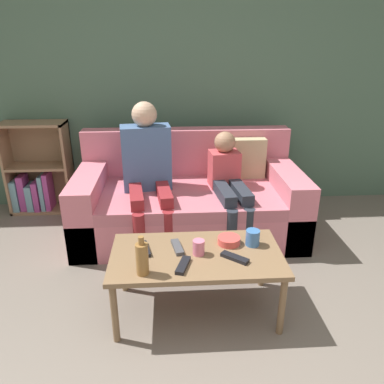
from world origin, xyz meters
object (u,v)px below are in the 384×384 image
Objects in this scene: cup_near at (253,238)px; tv_remote_2 at (183,265)px; person_adult at (147,164)px; tv_remote_1 at (235,258)px; coffee_table at (196,259)px; tv_remote_0 at (177,247)px; tv_remote_3 at (145,249)px; cup_far at (199,247)px; couch at (189,201)px; bottle at (142,258)px; snack_bowl at (229,240)px; person_child at (229,181)px; bookshelf at (38,176)px.

cup_near is 0.57× the size of tv_remote_2.
tv_remote_1 is at bearing -70.22° from person_adult.
coffee_table is 0.14m from tv_remote_0.
cup_near is 0.57× the size of tv_remote_3.
cup_far is at bearing -40.37° from tv_remote_0.
tv_remote_2 is (-0.11, -1.23, 0.15)m from couch.
cup_far is at bearing 29.28° from bottle.
cup_near is at bearing -1.03° from tv_remote_1.
tv_remote_1 is at bearing -88.02° from snack_bowl.
person_adult reaches higher than person_child.
bookshelf reaches higher than bottle.
bookshelf is at bearing 113.03° from tv_remote_3.
bottle is (-0.22, -0.05, 0.09)m from tv_remote_2.
bottle is at bearing -95.95° from person_adult.
coffee_table is 5.80× the size of tv_remote_2.
tv_remote_0 is (1.33, -1.57, 0.08)m from bookshelf.
bottle is (-0.66, -0.27, 0.05)m from cup_near.
tv_remote_2 is at bearing -84.97° from person_adult.
tv_remote_3 is at bearing -95.85° from person_adult.
tv_remote_1 is 0.54m from bottle.
snack_bowl is at bearing 42.04° from tv_remote_1.
bookshelf is 2.15m from bottle.
person_child reaches higher than couch.
tv_remote_0 is (-0.47, -0.02, -0.04)m from cup_near.
bookshelf is 2.23m from tv_remote_2.
coffee_table is (1.44, -1.63, 0.02)m from bookshelf.
coffee_table is at bearing 75.46° from tv_remote_2.
snack_bowl is (0.19, -0.99, 0.16)m from couch.
tv_remote_1 is 0.91× the size of tv_remote_3.
couch is 10.73× the size of tv_remote_3.
snack_bowl is at bearing -66.07° from person_adult.
couch is 10.72× the size of tv_remote_2.
tv_remote_2 is (-0.09, -0.14, 0.05)m from coffee_table.
coffee_table is at bearing -153.71° from snack_bowl.
tv_remote_0 is at bearing -97.34° from couch.
cup_far is 0.40× the size of bottle.
snack_bowl is (-0.01, 0.18, 0.01)m from tv_remote_1.
tv_remote_2 is 0.29m from tv_remote_3.
tv_remote_2 is at bearing 141.21° from tv_remote_1.
coffee_table is 0.90× the size of person_adult.
bottle is at bearing -57.96° from bookshelf.
person_child is 1.30m from bottle.
person_adult is 0.98m from tv_remote_3.
cup_near reaches higher than tv_remote_3.
tv_remote_2 is (-0.30, -0.06, 0.00)m from tv_remote_1.
person_child is at bearing 33.39° from tv_remote_1.
tv_remote_1 and tv_remote_3 have the same top height.
couch reaches higher than coffee_table.
tv_remote_0 is 0.33m from bottle.
person_adult reaches higher than bottle.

